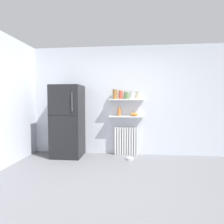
% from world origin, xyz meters
% --- Properties ---
extents(ground_plane, '(7.04, 7.04, 0.00)m').
position_xyz_m(ground_plane, '(0.00, 0.50, 0.00)').
color(ground_plane, slate).
extents(back_wall, '(7.04, 0.10, 2.60)m').
position_xyz_m(back_wall, '(0.00, 2.05, 1.30)').
color(back_wall, silver).
rests_on(back_wall, ground_plane).
extents(refrigerator, '(0.68, 0.66, 1.66)m').
position_xyz_m(refrigerator, '(-1.26, 1.68, 0.83)').
color(refrigerator, black).
rests_on(refrigerator, ground_plane).
extents(radiator, '(0.55, 0.12, 0.67)m').
position_xyz_m(radiator, '(0.10, 1.92, 0.33)').
color(radiator, white).
rests_on(radiator, ground_plane).
extents(wall_shelf_lower, '(0.82, 0.22, 0.02)m').
position_xyz_m(wall_shelf_lower, '(0.10, 1.89, 0.93)').
color(wall_shelf_lower, white).
extents(wall_shelf_upper, '(0.82, 0.22, 0.02)m').
position_xyz_m(wall_shelf_upper, '(0.10, 1.89, 1.33)').
color(wall_shelf_upper, white).
extents(storage_jar_0, '(0.11, 0.11, 0.24)m').
position_xyz_m(storage_jar_0, '(-0.17, 1.89, 1.46)').
color(storage_jar_0, olive).
rests_on(storage_jar_0, wall_shelf_upper).
extents(storage_jar_1, '(0.09, 0.09, 0.21)m').
position_xyz_m(storage_jar_1, '(-0.03, 1.89, 1.44)').
color(storage_jar_1, '#C64C38').
rests_on(storage_jar_1, wall_shelf_upper).
extents(storage_jar_2, '(0.12, 0.12, 0.17)m').
position_xyz_m(storage_jar_2, '(0.10, 1.89, 1.42)').
color(storage_jar_2, '#5B7F4C').
rests_on(storage_jar_2, wall_shelf_upper).
extents(storage_jar_3, '(0.10, 0.10, 0.17)m').
position_xyz_m(storage_jar_3, '(0.24, 1.89, 1.42)').
color(storage_jar_3, silver).
rests_on(storage_jar_3, wall_shelf_upper).
extents(storage_jar_4, '(0.12, 0.12, 0.17)m').
position_xyz_m(storage_jar_4, '(0.37, 1.89, 1.42)').
color(storage_jar_4, beige).
rests_on(storage_jar_4, wall_shelf_upper).
extents(vase, '(0.08, 0.08, 0.20)m').
position_xyz_m(vase, '(-0.07, 1.89, 1.04)').
color(vase, '#CC7033').
rests_on(vase, wall_shelf_lower).
extents(shelf_bowl, '(0.18, 0.18, 0.08)m').
position_xyz_m(shelf_bowl, '(0.29, 1.89, 0.98)').
color(shelf_bowl, orange).
rests_on(shelf_bowl, wall_shelf_lower).
extents(pet_food_bowl, '(0.16, 0.16, 0.05)m').
position_xyz_m(pet_food_bowl, '(0.19, 1.54, 0.03)').
color(pet_food_bowl, '#B7B7BC').
rests_on(pet_food_bowl, ground_plane).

